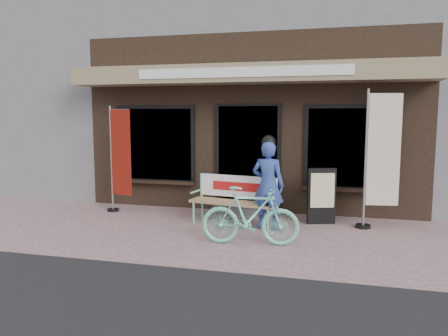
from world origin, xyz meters
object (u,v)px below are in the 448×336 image
(person, at_px, (268,183))
(nobori_red, at_px, (119,158))
(bench, at_px, (235,196))
(bicycle, at_px, (250,216))
(menu_stand, at_px, (322,195))
(nobori_cream, at_px, (380,157))

(person, height_order, nobori_red, nobori_red)
(bench, distance_m, bicycle, 1.32)
(bicycle, height_order, nobori_red, nobori_red)
(person, xyz_separation_m, menu_stand, (0.89, 0.60, -0.28))
(bicycle, height_order, menu_stand, menu_stand)
(bench, relative_size, menu_stand, 1.62)
(person, height_order, bicycle, person)
(nobori_red, bearing_deg, bicycle, -11.55)
(nobori_red, bearing_deg, nobori_cream, 15.39)
(bicycle, distance_m, nobori_cream, 2.62)
(person, xyz_separation_m, nobori_red, (-3.09, 0.54, 0.31))
(bench, relative_size, nobori_cream, 0.68)
(bench, bearing_deg, bicycle, -57.33)
(menu_stand, bearing_deg, person, -163.57)
(bench, distance_m, menu_stand, 1.57)
(bench, bearing_deg, nobori_red, -177.46)
(person, distance_m, bicycle, 1.05)
(nobori_cream, bearing_deg, menu_stand, 167.48)
(bench, xyz_separation_m, menu_stand, (1.53, 0.37, 0.01))
(nobori_cream, bearing_deg, bicycle, -150.75)
(person, bearing_deg, menu_stand, 42.40)
(bench, distance_m, person, 0.74)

